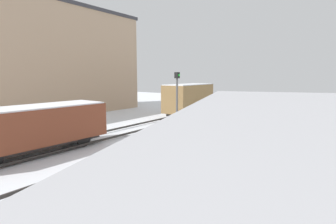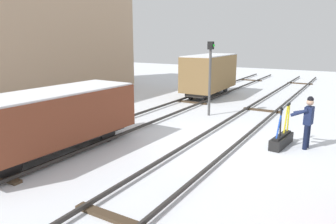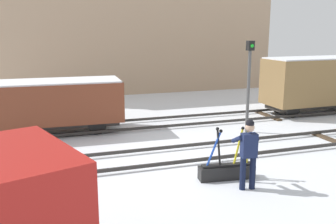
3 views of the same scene
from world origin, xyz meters
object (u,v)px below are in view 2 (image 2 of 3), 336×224
at_px(rail_worker, 308,119).
at_px(freight_car_back_track, 210,73).
at_px(switch_lever_frame, 282,139).
at_px(freight_car_near_switch, 53,118).
at_px(signal_post, 210,71).

xyz_separation_m(rail_worker, freight_car_back_track, (7.53, 6.85, 0.48)).
relative_size(switch_lever_frame, rail_worker, 0.86).
bearing_deg(freight_car_back_track, rail_worker, -139.17).
bearing_deg(switch_lever_frame, rail_worker, -69.13).
relative_size(freight_car_near_switch, freight_car_back_track, 1.16).
xyz_separation_m(freight_car_near_switch, freight_car_back_track, (12.27, -0.00, 0.29)).
relative_size(signal_post, freight_car_back_track, 0.70).
xyz_separation_m(switch_lever_frame, signal_post, (2.88, 3.99, 1.93)).
bearing_deg(switch_lever_frame, freight_car_back_track, 45.17).
height_order(rail_worker, signal_post, signal_post).
bearing_deg(freight_car_back_track, signal_post, -157.83).
distance_m(switch_lever_frame, rail_worker, 1.09).
xyz_separation_m(switch_lever_frame, rail_worker, (0.19, -0.74, 0.77)).
height_order(rail_worker, freight_car_back_track, freight_car_back_track).
relative_size(rail_worker, freight_car_near_switch, 0.31).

